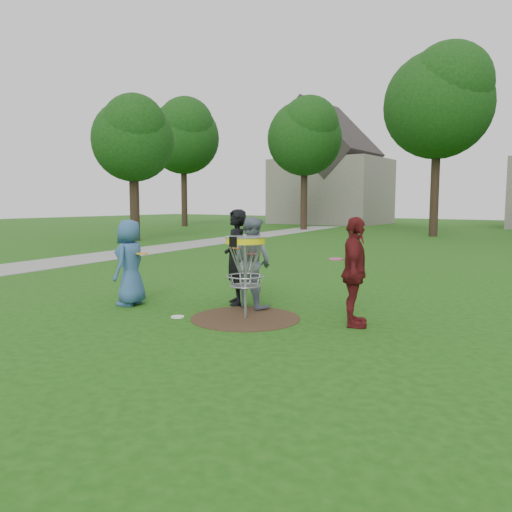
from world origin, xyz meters
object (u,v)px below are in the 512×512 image
Objects in this scene: player_black at (236,257)px; player_grey at (252,262)px; player_maroon at (354,272)px; disc_golf_basket at (245,256)px; player_blue at (130,263)px.

player_black reaches higher than player_grey.
player_maroon reaches higher than disc_golf_basket.
player_maroon is 1.22× the size of disc_golf_basket.
player_blue is at bearing 37.84° from player_grey.
player_grey is 0.90m from disc_golf_basket.
player_maroon is at bearing 85.10° from player_blue.
player_grey is at bearing 118.39° from disc_golf_basket.
player_blue is 0.90× the size of player_black.
player_blue is 0.94× the size of player_maroon.
player_black is 1.28× the size of disc_golf_basket.
player_maroon reaches higher than player_blue.
player_grey reaches higher than player_blue.
player_maroon is at bearing 17.61° from disc_golf_basket.
player_maroon is (4.04, 0.88, 0.05)m from player_blue.
player_blue is 1.14× the size of disc_golf_basket.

